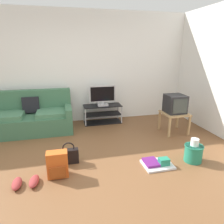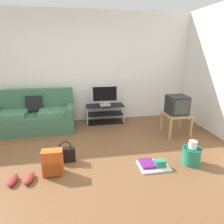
% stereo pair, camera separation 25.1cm
% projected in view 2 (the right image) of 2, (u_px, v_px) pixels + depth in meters
% --- Properties ---
extents(ground_plane, '(9.00, 9.80, 0.02)m').
position_uv_depth(ground_plane, '(76.00, 172.00, 3.12)').
color(ground_plane, brown).
extents(wall_back, '(9.00, 0.10, 2.70)m').
position_uv_depth(wall_back, '(72.00, 68.00, 5.03)').
color(wall_back, white).
rests_on(wall_back, ground_plane).
extents(couch, '(1.78, 0.83, 0.91)m').
position_uv_depth(couch, '(35.00, 116.00, 4.67)').
color(couch, '#3D6B4C').
rests_on(couch, ground_plane).
extents(tv_stand, '(0.94, 0.40, 0.46)m').
position_uv_depth(tv_stand, '(105.00, 114.00, 5.15)').
color(tv_stand, black).
rests_on(tv_stand, ground_plane).
extents(flat_tv, '(0.65, 0.22, 0.50)m').
position_uv_depth(flat_tv, '(105.00, 96.00, 4.99)').
color(flat_tv, '#B2B2B7').
rests_on(flat_tv, tv_stand).
extents(side_table, '(0.53, 0.53, 0.46)m').
position_uv_depth(side_table, '(176.00, 117.00, 4.40)').
color(side_table, tan).
rests_on(side_table, ground_plane).
extents(crt_tv, '(0.40, 0.41, 0.39)m').
position_uv_depth(crt_tv, '(177.00, 105.00, 4.33)').
color(crt_tv, '#232326').
rests_on(crt_tv, side_table).
extents(backpack, '(0.30, 0.24, 0.39)m').
position_uv_depth(backpack, '(53.00, 163.00, 2.99)').
color(backpack, '#CC561E').
rests_on(backpack, ground_plane).
extents(handbag, '(0.31, 0.11, 0.37)m').
position_uv_depth(handbag, '(66.00, 154.00, 3.35)').
color(handbag, black).
rests_on(handbag, ground_plane).
extents(cleaning_bucket, '(0.31, 0.31, 0.40)m').
position_uv_depth(cleaning_bucket, '(192.00, 154.00, 3.27)').
color(cleaning_bucket, '#238466').
rests_on(cleaning_bucket, ground_plane).
extents(sneakers_pair, '(0.37, 0.30, 0.09)m').
position_uv_depth(sneakers_pair, '(21.00, 179.00, 2.85)').
color(sneakers_pair, '#993333').
rests_on(sneakers_pair, ground_plane).
extents(floor_tray, '(0.47, 0.37, 0.14)m').
position_uv_depth(floor_tray, '(153.00, 165.00, 3.22)').
color(floor_tray, silver).
rests_on(floor_tray, ground_plane).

